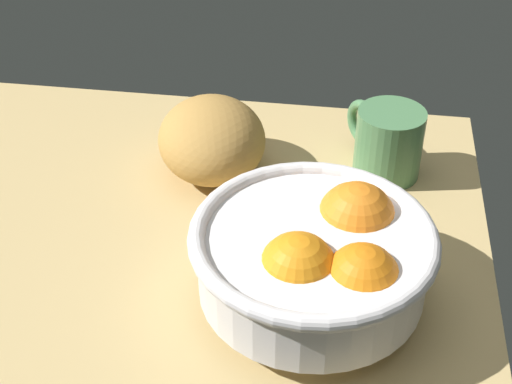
# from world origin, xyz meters

# --- Properties ---
(ground_plane) EXTENTS (0.81, 0.52, 0.03)m
(ground_plane) POSITION_xyz_m (0.00, 0.00, -0.01)
(ground_plane) COLOR tan
(fruit_bowl) EXTENTS (0.23, 0.23, 0.11)m
(fruit_bowl) POSITION_xyz_m (-0.23, 0.12, 0.06)
(fruit_bowl) COLOR white
(fruit_bowl) RESTS_ON ground
(bread_loaf) EXTENTS (0.16, 0.17, 0.09)m
(bread_loaf) POSITION_xyz_m (-0.09, -0.09, 0.05)
(bread_loaf) COLOR #B78641
(bread_loaf) RESTS_ON ground
(mug) EXTENTS (0.09, 0.11, 0.08)m
(mug) POSITION_xyz_m (-0.29, -0.12, 0.04)
(mug) COLOR #518554
(mug) RESTS_ON ground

